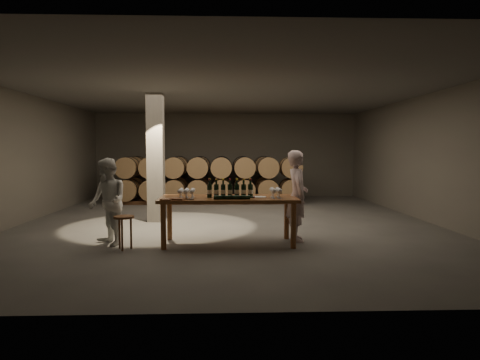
{
  "coord_description": "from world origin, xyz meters",
  "views": [
    {
      "loc": [
        -0.08,
        -10.6,
        1.79
      ],
      "look_at": [
        0.29,
        -0.68,
        1.1
      ],
      "focal_mm": 32.0,
      "sensor_mm": 36.0,
      "label": 1
    }
  ],
  "objects_px": {
    "notebook_near": "(178,199)",
    "person_man": "(297,196)",
    "tasting_table": "(229,203)",
    "plate": "(259,197)",
    "bottle_cluster": "(230,190)",
    "stool": "(124,222)",
    "person_woman": "(108,202)"
  },
  "relations": [
    {
      "from": "notebook_near",
      "to": "person_man",
      "type": "xyz_separation_m",
      "value": [
        2.28,
        0.62,
        -0.02
      ]
    },
    {
      "from": "tasting_table",
      "to": "plate",
      "type": "bearing_deg",
      "value": -7.0
    },
    {
      "from": "tasting_table",
      "to": "bottle_cluster",
      "type": "height_order",
      "value": "bottle_cluster"
    },
    {
      "from": "tasting_table",
      "to": "person_man",
      "type": "height_order",
      "value": "person_man"
    },
    {
      "from": "notebook_near",
      "to": "stool",
      "type": "relative_size",
      "value": 0.43
    },
    {
      "from": "plate",
      "to": "person_man",
      "type": "distance_m",
      "value": 0.84
    },
    {
      "from": "notebook_near",
      "to": "plate",
      "type": "bearing_deg",
      "value": 29.89
    },
    {
      "from": "stool",
      "to": "person_woman",
      "type": "height_order",
      "value": "person_woman"
    },
    {
      "from": "stool",
      "to": "person_woman",
      "type": "bearing_deg",
      "value": 136.82
    },
    {
      "from": "bottle_cluster",
      "to": "stool",
      "type": "bearing_deg",
      "value": -167.98
    },
    {
      "from": "plate",
      "to": "notebook_near",
      "type": "bearing_deg",
      "value": -168.26
    },
    {
      "from": "tasting_table",
      "to": "bottle_cluster",
      "type": "xyz_separation_m",
      "value": [
        0.03,
        0.01,
        0.23
      ]
    },
    {
      "from": "plate",
      "to": "notebook_near",
      "type": "xyz_separation_m",
      "value": [
        -1.5,
        -0.31,
        0.01
      ]
    },
    {
      "from": "person_man",
      "to": "tasting_table",
      "type": "bearing_deg",
      "value": 99.75
    },
    {
      "from": "bottle_cluster",
      "to": "notebook_near",
      "type": "bearing_deg",
      "value": -157.28
    },
    {
      "from": "bottle_cluster",
      "to": "stool",
      "type": "relative_size",
      "value": 1.42
    },
    {
      "from": "person_man",
      "to": "person_woman",
      "type": "xyz_separation_m",
      "value": [
        -3.64,
        -0.27,
        -0.07
      ]
    },
    {
      "from": "stool",
      "to": "notebook_near",
      "type": "bearing_deg",
      "value": 0.69
    },
    {
      "from": "bottle_cluster",
      "to": "person_woman",
      "type": "height_order",
      "value": "person_woman"
    },
    {
      "from": "bottle_cluster",
      "to": "plate",
      "type": "distance_m",
      "value": 0.57
    },
    {
      "from": "tasting_table",
      "to": "notebook_near",
      "type": "bearing_deg",
      "value": -157.34
    },
    {
      "from": "person_man",
      "to": "stool",
      "type": "bearing_deg",
      "value": 100.89
    },
    {
      "from": "bottle_cluster",
      "to": "tasting_table",
      "type": "bearing_deg",
      "value": -155.18
    },
    {
      "from": "notebook_near",
      "to": "person_woman",
      "type": "distance_m",
      "value": 1.4
    },
    {
      "from": "bottle_cluster",
      "to": "plate",
      "type": "xyz_separation_m",
      "value": [
        0.55,
        -0.08,
        -0.12
      ]
    },
    {
      "from": "person_man",
      "to": "notebook_near",
      "type": "bearing_deg",
      "value": 105.11
    },
    {
      "from": "tasting_table",
      "to": "plate",
      "type": "relative_size",
      "value": 9.85
    },
    {
      "from": "tasting_table",
      "to": "person_woman",
      "type": "height_order",
      "value": "person_woman"
    },
    {
      "from": "stool",
      "to": "person_woman",
      "type": "distance_m",
      "value": 0.62
    },
    {
      "from": "tasting_table",
      "to": "plate",
      "type": "height_order",
      "value": "plate"
    },
    {
      "from": "tasting_table",
      "to": "stool",
      "type": "bearing_deg",
      "value": -168.18
    },
    {
      "from": "tasting_table",
      "to": "person_woman",
      "type": "relative_size",
      "value": 1.57
    }
  ]
}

